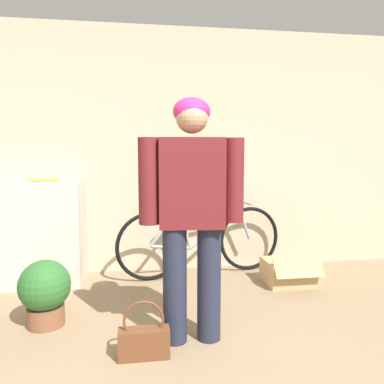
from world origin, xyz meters
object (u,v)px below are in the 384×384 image
handbag (144,340)px  cardboard_box (290,272)px  person (192,204)px  potted_plant (45,290)px  banana (43,180)px  bicycle (202,240)px

handbag → cardboard_box: bearing=38.2°
person → handbag: (-0.33, -0.18, -0.83)m
potted_plant → banana: bearing=102.1°
person → banana: person is taller
person → banana: size_ratio=4.68×
person → handbag: size_ratio=4.42×
cardboard_box → potted_plant: bearing=-164.8°
bicycle → banana: 1.69m
bicycle → cardboard_box: bicycle is taller
banana → cardboard_box: size_ratio=0.71×
bicycle → handbag: 1.67m
person → potted_plant: 1.30m
banana → potted_plant: bearing=-77.9°
person → potted_plant: size_ratio=3.31×
potted_plant → handbag: bearing=-37.9°
person → potted_plant: person is taller
bicycle → potted_plant: (-1.35, -0.97, -0.11)m
cardboard_box → bicycle: bearing=154.9°
person → cardboard_box: size_ratio=3.34×
person → handbag: bearing=-145.4°
banana → potted_plant: 1.26m
handbag → potted_plant: (-0.71, 0.56, 0.15)m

